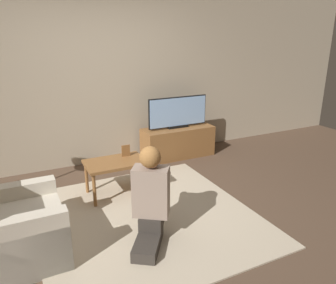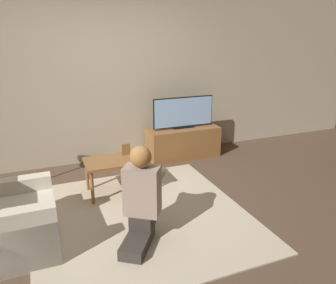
# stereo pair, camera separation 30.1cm
# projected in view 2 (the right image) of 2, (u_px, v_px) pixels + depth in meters

# --- Properties ---
(ground_plane) EXTENTS (10.00, 10.00, 0.00)m
(ground_plane) POSITION_uv_depth(u_px,v_px,m) (141.00, 217.00, 3.65)
(ground_plane) COLOR brown
(wall_back) EXTENTS (10.00, 0.06, 2.60)m
(wall_back) POSITION_uv_depth(u_px,v_px,m) (100.00, 79.00, 4.94)
(wall_back) COLOR tan
(wall_back) RESTS_ON ground_plane
(rug) EXTENTS (2.30, 2.36, 0.02)m
(rug) POSITION_uv_depth(u_px,v_px,m) (141.00, 216.00, 3.65)
(rug) COLOR #BCAD93
(rug) RESTS_ON ground_plane
(tv_stand) EXTENTS (1.18, 0.44, 0.49)m
(tv_stand) POSITION_uv_depth(u_px,v_px,m) (183.00, 142.00, 5.38)
(tv_stand) COLOR brown
(tv_stand) RESTS_ON ground_plane
(tv) EXTENTS (1.02, 0.08, 0.50)m
(tv) POSITION_uv_depth(u_px,v_px,m) (183.00, 112.00, 5.23)
(tv) COLOR black
(tv) RESTS_ON tv_stand
(coffee_table) EXTENTS (0.73, 0.48, 0.45)m
(coffee_table) POSITION_uv_depth(u_px,v_px,m) (115.00, 164.00, 4.09)
(coffee_table) COLOR brown
(coffee_table) RESTS_ON ground_plane
(armchair) EXTENTS (0.85, 0.82, 0.91)m
(armchair) POSITION_uv_depth(u_px,v_px,m) (3.00, 224.00, 2.98)
(armchair) COLOR beige
(armchair) RESTS_ON ground_plane
(person_kneeling) EXTENTS (0.67, 0.83, 0.96)m
(person_kneeling) POSITION_uv_depth(u_px,v_px,m) (141.00, 194.00, 3.12)
(person_kneeling) COLOR #332D28
(person_kneeling) RESTS_ON rug
(picture_frame) EXTENTS (0.11, 0.01, 0.15)m
(picture_frame) POSITION_uv_depth(u_px,v_px,m) (126.00, 150.00, 4.20)
(picture_frame) COLOR brown
(picture_frame) RESTS_ON coffee_table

